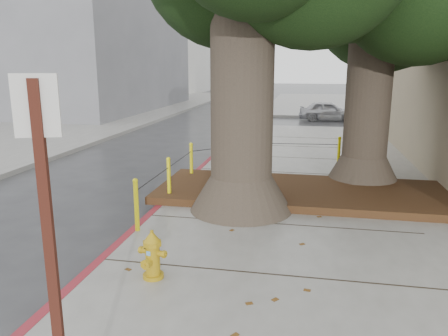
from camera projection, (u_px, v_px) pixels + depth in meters
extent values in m
plane|color=#28282B|center=(232.00, 280.00, 6.17)|extent=(140.00, 140.00, 0.00)
cube|color=slate|center=(376.00, 104.00, 33.69)|extent=(16.00, 20.00, 0.15)
cube|color=maroon|center=(157.00, 211.00, 8.92)|extent=(0.14, 26.00, 0.16)
cube|color=black|center=(303.00, 192.00, 9.68)|extent=(6.40, 2.60, 0.16)
cube|color=slate|center=(66.00, 18.00, 28.62)|extent=(12.00, 16.00, 12.00)
cube|color=silver|center=(156.00, 25.00, 50.62)|extent=(12.00, 18.00, 15.00)
cone|color=#4C3F33|center=(241.00, 192.00, 8.70)|extent=(2.04, 2.04, 0.70)
cylinder|color=#4C3F33|center=(242.00, 89.00, 8.23)|extent=(1.20, 1.20, 4.22)
cone|color=#4C3F33|center=(363.00, 170.00, 10.60)|extent=(1.77, 1.77, 0.70)
cylinder|color=#4C3F33|center=(368.00, 94.00, 10.18)|extent=(1.04, 1.04, 3.84)
cylinder|color=yellow|center=(136.00, 206.00, 7.54)|extent=(0.08, 0.08, 0.90)
sphere|color=yellow|center=(135.00, 181.00, 7.44)|extent=(0.09, 0.09, 0.09)
cylinder|color=yellow|center=(169.00, 180.00, 9.26)|extent=(0.08, 0.08, 0.90)
sphere|color=yellow|center=(168.00, 159.00, 9.15)|extent=(0.09, 0.09, 0.09)
cylinder|color=yellow|center=(191.00, 162.00, 10.98)|extent=(0.08, 0.08, 0.90)
sphere|color=yellow|center=(191.00, 144.00, 10.87)|extent=(0.09, 0.09, 0.09)
cylinder|color=yellow|center=(258.00, 153.00, 12.13)|extent=(0.08, 0.08, 0.90)
sphere|color=yellow|center=(258.00, 137.00, 12.03)|extent=(0.09, 0.09, 0.09)
cylinder|color=yellow|center=(339.00, 154.00, 11.91)|extent=(0.08, 0.08, 0.90)
sphere|color=yellow|center=(340.00, 138.00, 11.81)|extent=(0.09, 0.09, 0.09)
cylinder|color=black|center=(154.00, 178.00, 8.34)|extent=(0.02, 1.80, 0.02)
cylinder|color=black|center=(181.00, 159.00, 10.06)|extent=(0.02, 1.80, 0.02)
cylinder|color=black|center=(226.00, 147.00, 11.49)|extent=(1.51, 1.51, 0.02)
cylinder|color=black|center=(298.00, 144.00, 11.96)|extent=(2.20, 0.22, 0.02)
cylinder|color=#B89012|center=(153.00, 276.00, 5.94)|extent=(0.34, 0.34, 0.05)
cylinder|color=#B89012|center=(153.00, 259.00, 5.89)|extent=(0.23, 0.23, 0.44)
cylinder|color=#B89012|center=(152.00, 243.00, 5.84)|extent=(0.31, 0.31, 0.06)
cone|color=#B89012|center=(152.00, 237.00, 5.82)|extent=(0.29, 0.29, 0.12)
cylinder|color=#B89012|center=(152.00, 232.00, 5.80)|extent=(0.06, 0.06, 0.04)
cylinder|color=#B89012|center=(145.00, 251.00, 5.91)|extent=(0.14, 0.10, 0.08)
cylinder|color=#B89012|center=(160.00, 253.00, 5.82)|extent=(0.14, 0.10, 0.08)
cylinder|color=#B89012|center=(148.00, 262.00, 5.79)|extent=(0.14, 0.15, 0.12)
cube|color=#5999D8|center=(148.00, 254.00, 5.77)|extent=(0.06, 0.02, 0.06)
cube|color=#471911|center=(54.00, 288.00, 2.90)|extent=(0.08, 0.08, 2.74)
cube|color=silver|center=(36.00, 106.00, 2.63)|extent=(0.27, 0.11, 0.38)
imported|color=#B4B4BA|center=(328.00, 111.00, 23.87)|extent=(3.20, 1.40, 1.07)
imported|color=black|center=(109.00, 107.00, 26.16)|extent=(2.08, 4.07, 1.13)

